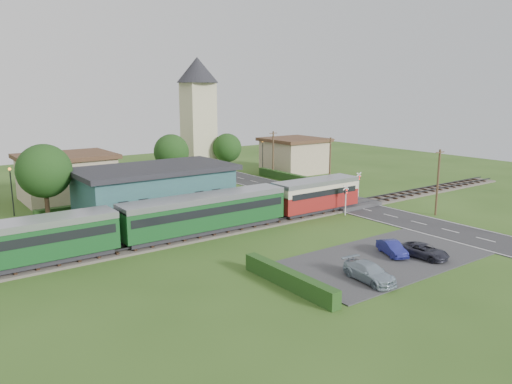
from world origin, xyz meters
TOP-DOWN VIEW (x-y plane):
  - ground at (0.00, 0.00)m, footprint 120.00×120.00m
  - railway_track at (0.00, 2.00)m, footprint 76.00×3.20m
  - road at (10.00, 0.00)m, footprint 6.00×70.00m
  - car_park at (-1.50, -12.00)m, footprint 17.00×9.00m
  - crossing_deck at (10.00, 2.00)m, footprint 6.20×3.40m
  - platform at (-10.00, 5.20)m, footprint 30.00×3.00m
  - equipment_hut at (-18.00, 5.20)m, footprint 2.30×2.30m
  - station_building at (-10.00, 10.99)m, footprint 16.00×9.00m
  - train at (-12.40, 2.00)m, footprint 43.20×2.90m
  - church_tower at (5.00, 28.00)m, footprint 6.00×6.00m
  - house_west at (-15.00, 25.00)m, footprint 10.80×8.80m
  - house_east at (20.00, 24.00)m, footprint 8.80×8.80m
  - hedge_carpark at (-11.00, -12.00)m, footprint 0.80×9.00m
  - hedge_roadside at (14.20, 16.00)m, footprint 0.80×18.00m
  - hedge_station at (-10.00, 15.50)m, footprint 22.00×0.80m
  - tree_a at (-20.00, 14.00)m, footprint 5.20×5.20m
  - tree_b at (-2.00, 23.00)m, footprint 4.60×4.60m
  - tree_c at (8.00, 25.00)m, footprint 4.20×4.20m
  - utility_pole_b at (14.20, -6.00)m, footprint 1.40×0.22m
  - utility_pole_c at (14.20, 10.00)m, footprint 1.40×0.22m
  - utility_pole_d at (14.20, 22.00)m, footprint 1.40×0.22m
  - crossing_signal_near at (6.40, -0.41)m, footprint 0.84×0.28m
  - crossing_signal_far at (13.60, 4.39)m, footprint 0.84×0.28m
  - streetlamp_west at (-22.00, 20.00)m, footprint 0.30×0.30m
  - streetlamp_east at (16.00, 27.00)m, footprint 0.30×0.30m
  - car_on_road at (9.79, 10.80)m, footprint 3.69×2.54m
  - car_park_blue at (-0.14, -11.84)m, footprint 2.44×3.61m
  - car_park_silver at (-5.86, -14.50)m, footprint 2.22×4.49m
  - car_park_dark at (1.38, -13.73)m, footprint 2.12×4.05m
  - pedestrian_near at (-3.08, 5.04)m, footprint 0.68×0.54m
  - pedestrian_far at (-15.09, 5.08)m, footprint 0.87×0.99m

SIDE VIEW (x-z plane):
  - ground at x=0.00m, z-range 0.00..0.00m
  - road at x=10.00m, z-range 0.00..0.05m
  - car_park at x=-1.50m, z-range 0.00..0.08m
  - railway_track at x=0.00m, z-range -0.13..0.36m
  - crossing_deck at x=10.00m, z-range 0.00..0.45m
  - platform at x=-10.00m, z-range 0.00..0.45m
  - hedge_carpark at x=-11.00m, z-range 0.00..1.20m
  - hedge_roadside at x=14.20m, z-range 0.00..1.20m
  - car_park_dark at x=1.38m, z-range 0.08..1.17m
  - car_on_road at x=9.79m, z-range 0.05..1.22m
  - car_park_blue at x=-0.14m, z-range 0.08..1.21m
  - hedge_station at x=-10.00m, z-range 0.00..1.30m
  - car_park_silver at x=-5.86m, z-range 0.08..1.33m
  - pedestrian_near at x=-3.08m, z-range 0.45..2.07m
  - pedestrian_far at x=-15.09m, z-range 0.45..2.17m
  - equipment_hut at x=-18.00m, z-range 0.47..3.02m
  - crossing_signal_near at x=6.40m, z-range 0.50..3.78m
  - crossing_signal_far at x=13.60m, z-range 0.50..3.78m
  - train at x=-12.40m, z-range 0.48..3.88m
  - station_building at x=-10.00m, z-range 0.04..5.34m
  - house_west at x=-15.00m, z-range 0.04..5.54m
  - house_east at x=20.00m, z-range 0.05..5.55m
  - streetlamp_west at x=-22.00m, z-range 0.46..5.62m
  - streetlamp_east at x=16.00m, z-range 0.46..5.62m
  - utility_pole_b at x=14.20m, z-range 0.13..7.13m
  - utility_pole_c at x=14.20m, z-range 0.13..7.13m
  - utility_pole_d at x=14.20m, z-range 0.13..7.13m
  - tree_c at x=8.00m, z-range 1.26..8.04m
  - tree_b at x=-2.00m, z-range 1.35..8.69m
  - tree_a at x=-20.00m, z-range 1.38..9.38m
  - church_tower at x=5.00m, z-range 1.43..19.03m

